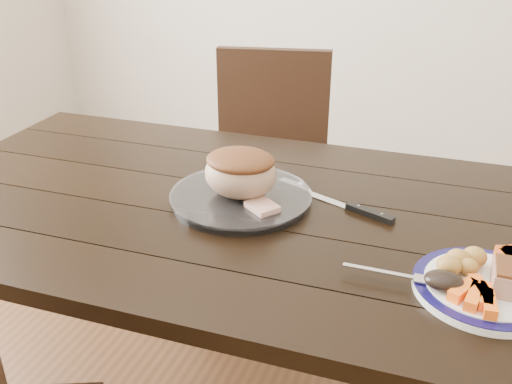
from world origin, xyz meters
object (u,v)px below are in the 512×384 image
(roast_joint, at_px, (241,174))
(carving_knife, at_px, (355,208))
(serving_platter, at_px, (241,198))
(dinner_plate, at_px, (484,289))
(dining_table, at_px, (229,235))
(fork, at_px, (397,275))
(chair_far, at_px, (269,164))

(roast_joint, bearing_deg, carving_knife, 11.22)
(serving_platter, distance_m, carving_knife, 0.27)
(dinner_plate, relative_size, carving_knife, 0.83)
(dining_table, distance_m, fork, 0.48)
(serving_platter, height_order, roast_joint, roast_joint)
(carving_knife, bearing_deg, dining_table, -147.35)
(serving_platter, relative_size, roast_joint, 1.91)
(serving_platter, xyz_separation_m, roast_joint, (0.00, -0.00, 0.06))
(dining_table, relative_size, chair_far, 1.76)
(carving_knife, bearing_deg, chair_far, 143.76)
(dining_table, bearing_deg, roast_joint, 25.26)
(dining_table, bearing_deg, fork, -24.55)
(roast_joint, xyz_separation_m, carving_knife, (0.27, 0.05, -0.07))
(serving_platter, bearing_deg, roast_joint, -90.00)
(dinner_plate, height_order, carving_knife, dinner_plate)
(chair_far, distance_m, roast_joint, 0.80)
(dinner_plate, relative_size, serving_platter, 0.78)
(roast_joint, bearing_deg, dinner_plate, -17.84)
(fork, relative_size, roast_joint, 1.03)
(fork, bearing_deg, carving_knife, 115.74)
(carving_knife, bearing_deg, serving_platter, -148.80)
(dining_table, bearing_deg, carving_knife, 12.68)
(dining_table, relative_size, roast_joint, 9.44)
(dining_table, height_order, fork, fork)
(chair_far, xyz_separation_m, roast_joint, (0.18, -0.72, 0.30))
(chair_far, relative_size, fork, 5.23)
(serving_platter, bearing_deg, fork, -27.61)
(fork, bearing_deg, dining_table, 154.05)
(chair_far, height_order, dinner_plate, chair_far)
(chair_far, distance_m, dinner_plate, 1.19)
(dinner_plate, xyz_separation_m, roast_joint, (-0.55, 0.18, 0.07))
(chair_far, bearing_deg, roast_joint, 91.47)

